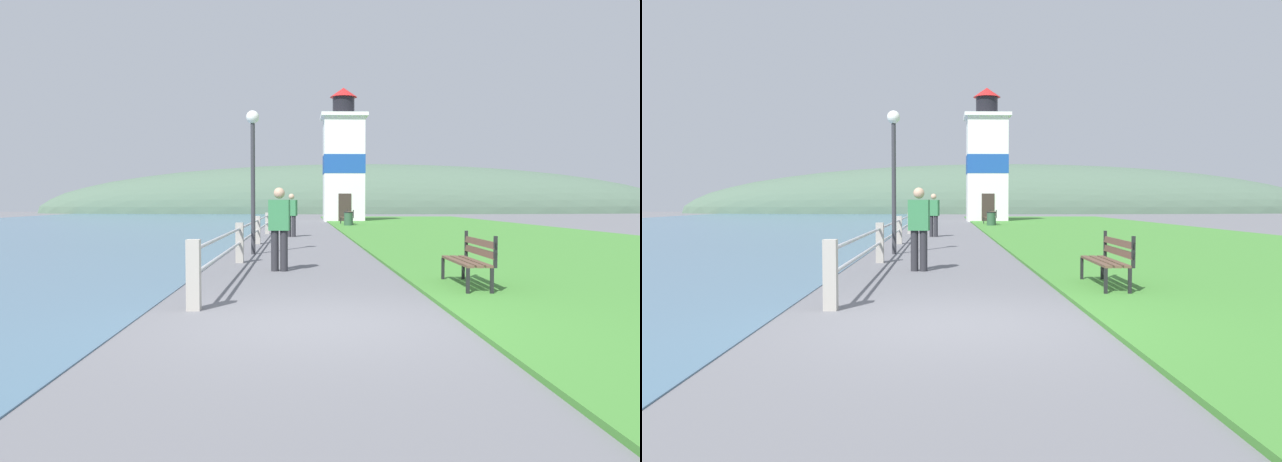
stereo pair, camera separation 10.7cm
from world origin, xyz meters
The scene contains 11 objects.
ground_plane centered at (0.00, 0.00, 0.00)m, with size 160.00×160.00×0.00m, color slate.
grass_verge centered at (7.74, 19.68, 0.03)m, with size 12.00×59.05×0.06m.
seawall_railing centered at (-1.64, 17.23, 0.57)m, with size 0.18×32.64×0.96m.
park_bench_near centered at (2.65, 2.87, 0.54)m, with size 0.49×1.81×0.94m.
park_bench_midway centered at (2.77, 30.60, 0.54)m, with size 0.69×2.00×0.94m.
lighthouse centered at (3.01, 37.92, 4.27)m, with size 3.31×3.31×9.65m.
person_strolling centered at (-0.53, 18.20, 0.96)m, with size 0.49×0.36×1.77m.
person_by_railing centered at (-0.63, 5.67, 0.95)m, with size 0.46×0.29×1.76m.
trash_bin centered at (2.63, 28.62, 0.42)m, with size 0.54×0.54×0.84m.
lamp_post centered at (-1.49, 9.89, 2.74)m, with size 0.36×0.36×3.96m.
distant_hillside centered at (8.00, 69.37, 0.00)m, with size 80.00×16.00×12.00m.
Camera 2 is at (-0.11, -7.40, 1.48)m, focal length 35.00 mm.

